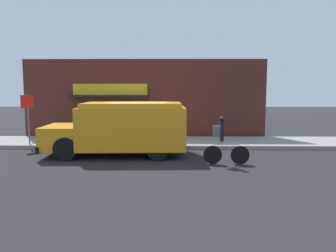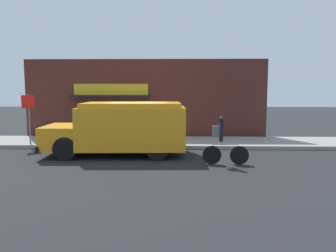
{
  "view_description": "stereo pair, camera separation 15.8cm",
  "coord_description": "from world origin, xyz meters",
  "px_view_note": "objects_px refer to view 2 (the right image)",
  "views": [
    {
      "loc": [
        1.55,
        -14.63,
        2.76
      ],
      "look_at": [
        1.34,
        -0.2,
        1.1
      ],
      "focal_mm": 35.0,
      "sensor_mm": 36.0,
      "label": 1
    },
    {
      "loc": [
        1.7,
        -14.62,
        2.76
      ],
      "look_at": [
        1.34,
        -0.2,
        1.1
      ],
      "focal_mm": 35.0,
      "sensor_mm": 36.0,
      "label": 2
    }
  ],
  "objects_px": {
    "school_bus": "(123,128)",
    "cyclist": "(223,142)",
    "stop_sign_post": "(29,111)",
    "trash_bin": "(108,132)"
  },
  "relations": [
    {
      "from": "school_bus",
      "to": "trash_bin",
      "type": "height_order",
      "value": "school_bus"
    },
    {
      "from": "stop_sign_post",
      "to": "cyclist",
      "type": "bearing_deg",
      "value": -21.06
    },
    {
      "from": "stop_sign_post",
      "to": "trash_bin",
      "type": "distance_m",
      "value": 3.8
    },
    {
      "from": "school_bus",
      "to": "stop_sign_post",
      "type": "distance_m",
      "value": 4.99
    },
    {
      "from": "school_bus",
      "to": "cyclist",
      "type": "xyz_separation_m",
      "value": [
        3.9,
        -1.62,
        -0.33
      ]
    },
    {
      "from": "school_bus",
      "to": "cyclist",
      "type": "distance_m",
      "value": 4.24
    },
    {
      "from": "school_bus",
      "to": "stop_sign_post",
      "type": "bearing_deg",
      "value": 158.3
    },
    {
      "from": "stop_sign_post",
      "to": "trash_bin",
      "type": "relative_size",
      "value": 2.67
    },
    {
      "from": "cyclist",
      "to": "stop_sign_post",
      "type": "relative_size",
      "value": 0.75
    },
    {
      "from": "stop_sign_post",
      "to": "trash_bin",
      "type": "height_order",
      "value": "stop_sign_post"
    }
  ]
}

